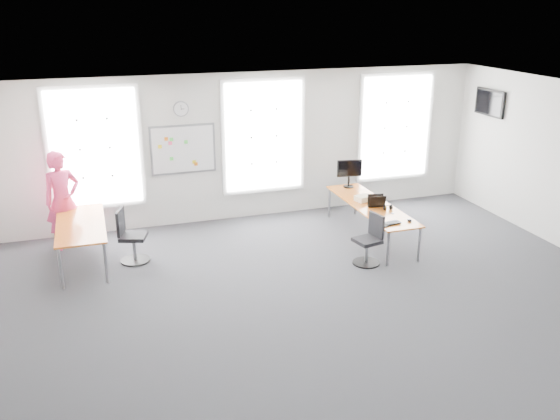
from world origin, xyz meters
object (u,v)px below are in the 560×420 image
object	(u,v)px
desk_right	(371,207)
desk_left	(81,227)
chair_left	(130,239)
headphones	(388,208)
monitor	(349,171)
person	(63,201)
keyboard	(389,224)
chair_right	(370,242)

from	to	relation	value
desk_right	desk_left	size ratio (longest dim) A/B	1.35
chair_left	headphones	bearing A→B (deg)	-80.27
headphones	monitor	xyz separation A→B (m)	(-0.10, 1.51, 0.31)
desk_right	desk_left	world-z (taller)	desk_left
desk_left	person	xyz separation A→B (m)	(-0.28, 0.82, 0.24)
chair_left	headphones	world-z (taller)	chair_left
desk_right	headphones	size ratio (longest dim) A/B	16.81
keyboard	headphones	bearing A→B (deg)	48.33
chair_left	keyboard	distance (m)	4.50
desk_right	chair_left	size ratio (longest dim) A/B	2.83
keyboard	headphones	world-z (taller)	headphones
keyboard	headphones	xyz separation A→B (m)	(0.32, 0.68, 0.03)
chair_right	person	bearing A→B (deg)	-126.89
headphones	chair_left	bearing A→B (deg)	175.95
desk_right	desk_left	xyz separation A→B (m)	(-5.25, 0.46, 0.05)
desk_left	monitor	xyz separation A→B (m)	(5.31, 0.69, 0.34)
headphones	monitor	bearing A→B (deg)	97.46
chair_left	person	bearing A→B (deg)	64.09
desk_left	chair_right	bearing A→B (deg)	-18.23
desk_left	keyboard	size ratio (longest dim) A/B	4.72
desk_right	chair_left	xyz separation A→B (m)	(-4.46, 0.26, -0.20)
chair_right	person	distance (m)	5.54
desk_right	headphones	world-z (taller)	headphones
keyboard	monitor	size ratio (longest dim) A/B	0.73
desk_right	chair_left	distance (m)	4.47
headphones	monitor	world-z (taller)	monitor
keyboard	monitor	world-z (taller)	monitor
chair_left	person	distance (m)	1.55
chair_right	chair_left	world-z (taller)	chair_left
desk_left	keyboard	distance (m)	5.30
desk_left	headphones	distance (m)	5.47
chair_left	monitor	distance (m)	4.64
person	keyboard	bearing A→B (deg)	-46.44
person	monitor	world-z (taller)	person
chair_right	person	world-z (taller)	person
person	monitor	distance (m)	5.59
desk_right	person	xyz separation A→B (m)	(-5.53, 1.28, 0.29)
person	headphones	bearing A→B (deg)	-39.12
chair_left	keyboard	world-z (taller)	chair_left
chair_right	headphones	size ratio (longest dim) A/B	5.49
headphones	monitor	size ratio (longest dim) A/B	0.28
desk_right	person	size ratio (longest dim) A/B	1.50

